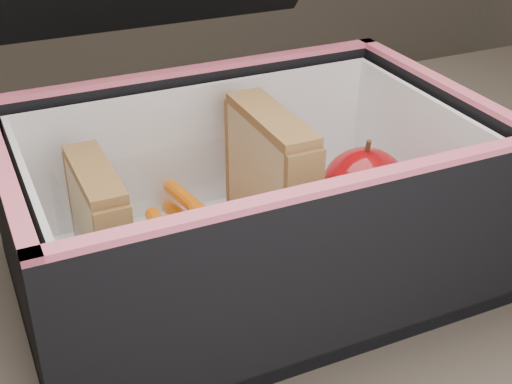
% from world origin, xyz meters
% --- Properties ---
extents(lunch_bag, '(0.33, 0.37, 0.29)m').
position_xyz_m(lunch_bag, '(0.03, 0.06, 0.82)').
color(lunch_bag, black).
rests_on(lunch_bag, kitchen_table).
extents(plastic_tub, '(0.17, 0.12, 0.07)m').
position_xyz_m(plastic_tub, '(-0.01, 0.06, 0.80)').
color(plastic_tub, white).
rests_on(plastic_tub, lunch_bag).
extents(sandwich_left, '(0.02, 0.08, 0.09)m').
position_xyz_m(sandwich_left, '(-0.08, 0.06, 0.82)').
color(sandwich_left, tan).
rests_on(sandwich_left, plastic_tub).
extents(sandwich_right, '(0.03, 0.10, 0.11)m').
position_xyz_m(sandwich_right, '(0.05, 0.06, 0.82)').
color(sandwich_right, tan).
rests_on(sandwich_right, plastic_tub).
extents(carrot_sticks, '(0.06, 0.15, 0.03)m').
position_xyz_m(carrot_sticks, '(-0.01, 0.05, 0.78)').
color(carrot_sticks, orange).
rests_on(carrot_sticks, plastic_tub).
extents(paper_napkin, '(0.11, 0.11, 0.01)m').
position_xyz_m(paper_napkin, '(0.13, 0.05, 0.77)').
color(paper_napkin, white).
rests_on(paper_napkin, lunch_bag).
extents(red_apple, '(0.07, 0.07, 0.07)m').
position_xyz_m(red_apple, '(0.13, 0.05, 0.80)').
color(red_apple, maroon).
rests_on(red_apple, paper_napkin).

